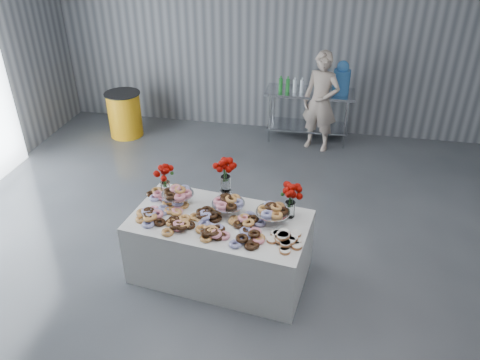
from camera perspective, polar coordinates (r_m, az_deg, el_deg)
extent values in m
plane|color=#3C3F44|center=(5.22, -2.05, -14.04)|extent=(9.00, 9.00, 0.00)
cube|color=gray|center=(8.31, 5.01, 19.10)|extent=(8.00, 0.04, 4.00)
cube|color=silver|center=(5.26, -2.44, -8.15)|extent=(2.01, 1.23, 0.75)
cube|color=silver|center=(8.19, 8.54, 10.53)|extent=(1.50, 0.60, 0.04)
cube|color=silver|center=(8.43, 8.21, 6.51)|extent=(1.40, 0.55, 0.03)
cylinder|color=silver|center=(8.17, 3.61, 7.37)|extent=(0.04, 0.04, 0.86)
cylinder|color=silver|center=(8.13, 12.78, 6.50)|extent=(0.04, 0.04, 0.86)
cylinder|color=silver|center=(8.63, 4.07, 8.67)|extent=(0.04, 0.04, 0.86)
cylinder|color=silver|center=(8.59, 12.78, 7.85)|extent=(0.04, 0.04, 0.86)
cylinder|color=silver|center=(5.30, -7.56, -2.27)|extent=(0.06, 0.06, 0.12)
cylinder|color=silver|center=(5.26, -7.61, -1.68)|extent=(0.36, 0.36, 0.01)
cylinder|color=silver|center=(5.10, -1.43, -3.46)|extent=(0.06, 0.06, 0.12)
cylinder|color=silver|center=(5.06, -1.44, -2.85)|extent=(0.36, 0.36, 0.01)
cylinder|color=silver|center=(4.98, 4.01, -4.48)|extent=(0.06, 0.06, 0.12)
cylinder|color=silver|center=(4.94, 4.04, -3.86)|extent=(0.36, 0.36, 0.01)
cylinder|color=white|center=(5.44, -9.04, -1.08)|extent=(0.11, 0.11, 0.18)
cylinder|color=#1E5919|center=(5.37, -9.16, 0.09)|extent=(0.04, 0.04, 0.18)
cylinder|color=white|center=(5.05, 6.11, -3.56)|extent=(0.11, 0.11, 0.18)
cylinder|color=#1E5919|center=(4.98, 6.19, -2.33)|extent=(0.04, 0.04, 0.18)
cylinder|color=silver|center=(5.27, -1.73, -1.96)|extent=(0.14, 0.14, 0.15)
cylinder|color=white|center=(5.19, -1.76, -0.43)|extent=(0.11, 0.11, 0.18)
cylinder|color=#1E5919|center=(5.12, -1.78, 0.81)|extent=(0.04, 0.04, 0.18)
cylinder|color=#4595EA|center=(8.11, 12.25, 11.63)|extent=(0.28, 0.28, 0.40)
sphere|color=#4595EA|center=(8.04, 12.46, 13.35)|extent=(0.20, 0.20, 0.20)
imported|color=#CC8C93|center=(7.92, 9.82, 9.36)|extent=(0.71, 0.58, 1.67)
cylinder|color=#FFAB15|center=(8.70, -13.86, 7.73)|extent=(0.58, 0.58, 0.78)
cylinder|color=black|center=(8.55, -14.20, 10.19)|extent=(0.63, 0.63, 0.02)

